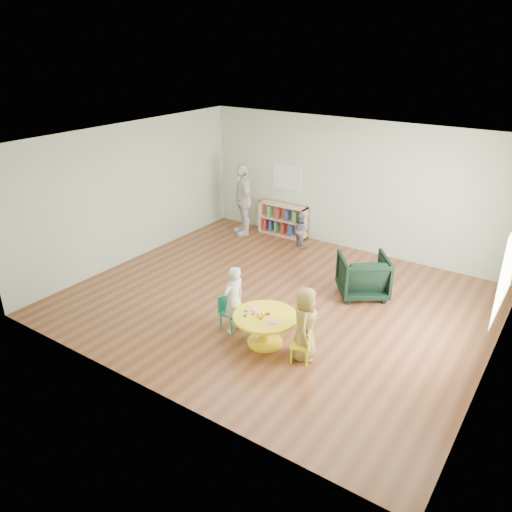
{
  "coord_description": "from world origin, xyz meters",
  "views": [
    {
      "loc": [
        4.09,
        -6.63,
        4.29
      ],
      "look_at": [
        -0.23,
        -0.3,
        0.92
      ],
      "focal_mm": 35.0,
      "sensor_mm": 36.0,
      "label": 1
    }
  ],
  "objects_px": {
    "kid_chair_left": "(229,310)",
    "kid_chair_right": "(303,344)",
    "armchair": "(363,276)",
    "adult_caretaker": "(243,199)",
    "child_left": "(234,300)",
    "bookshelf": "(283,220)",
    "child_right": "(305,324)",
    "toddler": "(301,230)",
    "activity_table": "(265,324)"
  },
  "relations": [
    {
      "from": "armchair",
      "to": "child_left",
      "type": "bearing_deg",
      "value": 25.95
    },
    {
      "from": "kid_chair_right",
      "to": "toddler",
      "type": "relative_size",
      "value": 0.67
    },
    {
      "from": "armchair",
      "to": "child_right",
      "type": "bearing_deg",
      "value": 55.39
    },
    {
      "from": "child_left",
      "to": "toddler",
      "type": "height_order",
      "value": "child_left"
    },
    {
      "from": "kid_chair_left",
      "to": "kid_chair_right",
      "type": "xyz_separation_m",
      "value": [
        1.42,
        -0.13,
        -0.03
      ]
    },
    {
      "from": "toddler",
      "to": "adult_caretaker",
      "type": "xyz_separation_m",
      "value": [
        -1.52,
        -0.07,
        0.46
      ]
    },
    {
      "from": "kid_chair_left",
      "to": "armchair",
      "type": "relative_size",
      "value": 0.67
    },
    {
      "from": "kid_chair_right",
      "to": "toddler",
      "type": "xyz_separation_m",
      "value": [
        -2.17,
        3.74,
        0.11
      ]
    },
    {
      "from": "kid_chair_left",
      "to": "child_right",
      "type": "relative_size",
      "value": 0.51
    },
    {
      "from": "armchair",
      "to": "child_left",
      "type": "relative_size",
      "value": 0.76
    },
    {
      "from": "adult_caretaker",
      "to": "child_right",
      "type": "bearing_deg",
      "value": -6.33
    },
    {
      "from": "kid_chair_left",
      "to": "bookshelf",
      "type": "height_order",
      "value": "bookshelf"
    },
    {
      "from": "kid_chair_right",
      "to": "child_left",
      "type": "height_order",
      "value": "child_left"
    },
    {
      "from": "toddler",
      "to": "adult_caretaker",
      "type": "height_order",
      "value": "adult_caretaker"
    },
    {
      "from": "child_right",
      "to": "toddler",
      "type": "height_order",
      "value": "child_right"
    },
    {
      "from": "kid_chair_left",
      "to": "kid_chair_right",
      "type": "bearing_deg",
      "value": 90.62
    },
    {
      "from": "kid_chair_left",
      "to": "armchair",
      "type": "distance_m",
      "value": 2.58
    },
    {
      "from": "child_right",
      "to": "adult_caretaker",
      "type": "height_order",
      "value": "adult_caretaker"
    },
    {
      "from": "kid_chair_right",
      "to": "activity_table",
      "type": "bearing_deg",
      "value": 66.29
    },
    {
      "from": "activity_table",
      "to": "adult_caretaker",
      "type": "height_order",
      "value": "adult_caretaker"
    },
    {
      "from": "activity_table",
      "to": "bookshelf",
      "type": "bearing_deg",
      "value": 118.14
    },
    {
      "from": "kid_chair_right",
      "to": "child_left",
      "type": "bearing_deg",
      "value": 67.75
    },
    {
      "from": "bookshelf",
      "to": "activity_table",
      "type": "bearing_deg",
      "value": -61.86
    },
    {
      "from": "kid_chair_left",
      "to": "kid_chair_right",
      "type": "relative_size",
      "value": 1.11
    },
    {
      "from": "child_right",
      "to": "kid_chair_right",
      "type": "bearing_deg",
      "value": 179.27
    },
    {
      "from": "bookshelf",
      "to": "armchair",
      "type": "xyz_separation_m",
      "value": [
        2.77,
        -1.79,
        0.02
      ]
    },
    {
      "from": "armchair",
      "to": "toddler",
      "type": "bearing_deg",
      "value": -70.4
    },
    {
      "from": "activity_table",
      "to": "adult_caretaker",
      "type": "distance_m",
      "value": 4.71
    },
    {
      "from": "kid_chair_right",
      "to": "armchair",
      "type": "height_order",
      "value": "armchair"
    },
    {
      "from": "kid_chair_right",
      "to": "bookshelf",
      "type": "bearing_deg",
      "value": 16.16
    },
    {
      "from": "activity_table",
      "to": "adult_caretaker",
      "type": "bearing_deg",
      "value": 129.68
    },
    {
      "from": "kid_chair_left",
      "to": "child_left",
      "type": "relative_size",
      "value": 0.51
    },
    {
      "from": "activity_table",
      "to": "armchair",
      "type": "distance_m",
      "value": 2.37
    },
    {
      "from": "kid_chair_right",
      "to": "bookshelf",
      "type": "height_order",
      "value": "bookshelf"
    },
    {
      "from": "armchair",
      "to": "adult_caretaker",
      "type": "relative_size",
      "value": 0.5
    },
    {
      "from": "child_right",
      "to": "adult_caretaker",
      "type": "distance_m",
      "value": 5.13
    },
    {
      "from": "kid_chair_left",
      "to": "armchair",
      "type": "bearing_deg",
      "value": 155.29
    },
    {
      "from": "armchair",
      "to": "toddler",
      "type": "height_order",
      "value": "armchair"
    },
    {
      "from": "bookshelf",
      "to": "child_right",
      "type": "relative_size",
      "value": 1.07
    },
    {
      "from": "activity_table",
      "to": "child_left",
      "type": "bearing_deg",
      "value": 178.07
    },
    {
      "from": "bookshelf",
      "to": "child_right",
      "type": "bearing_deg",
      "value": -54.97
    },
    {
      "from": "kid_chair_left",
      "to": "toddler",
      "type": "relative_size",
      "value": 0.74
    },
    {
      "from": "bookshelf",
      "to": "child_left",
      "type": "xyz_separation_m",
      "value": [
        1.59,
        -4.06,
        0.19
      ]
    },
    {
      "from": "child_right",
      "to": "toddler",
      "type": "bearing_deg",
      "value": 8.48
    },
    {
      "from": "child_left",
      "to": "child_right",
      "type": "height_order",
      "value": "child_right"
    },
    {
      "from": "child_left",
      "to": "kid_chair_left",
      "type": "bearing_deg",
      "value": -100.05
    },
    {
      "from": "armchair",
      "to": "adult_caretaker",
      "type": "bearing_deg",
      "value": -56.61
    },
    {
      "from": "kid_chair_left",
      "to": "child_left",
      "type": "height_order",
      "value": "child_left"
    },
    {
      "from": "kid_chair_left",
      "to": "toddler",
      "type": "height_order",
      "value": "toddler"
    },
    {
      "from": "toddler",
      "to": "adult_caretaker",
      "type": "bearing_deg",
      "value": 25.3
    }
  ]
}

